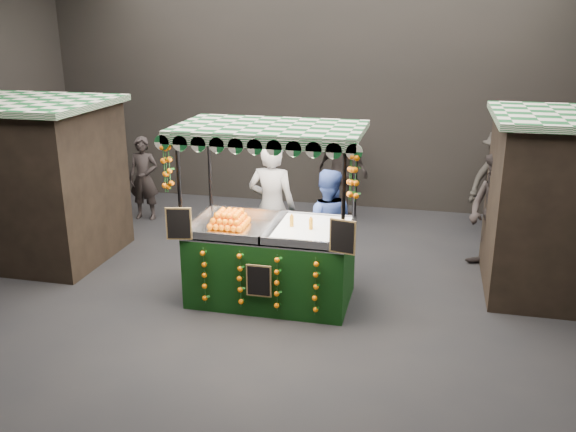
# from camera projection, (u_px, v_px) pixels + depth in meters

# --- Properties ---
(ground) EXTENTS (12.00, 12.00, 0.00)m
(ground) POSITION_uv_depth(u_px,v_px,m) (266.00, 306.00, 8.62)
(ground) COLOR black
(ground) RESTS_ON ground
(market_hall) EXTENTS (12.10, 10.10, 5.05)m
(market_hall) POSITION_uv_depth(u_px,v_px,m) (263.00, 57.00, 7.56)
(market_hall) COLOR black
(market_hall) RESTS_ON ground
(neighbour_stall_left) EXTENTS (3.00, 2.20, 2.60)m
(neighbour_stall_left) POSITION_uv_depth(u_px,v_px,m) (22.00, 179.00, 10.09)
(neighbour_stall_left) COLOR black
(neighbour_stall_left) RESTS_ON ground
(juice_stall) EXTENTS (2.58, 1.51, 2.49)m
(juice_stall) POSITION_uv_depth(u_px,v_px,m) (271.00, 249.00, 8.57)
(juice_stall) COLOR black
(juice_stall) RESTS_ON ground
(vendor_grey) EXTENTS (0.77, 0.52, 2.05)m
(vendor_grey) POSITION_uv_depth(u_px,v_px,m) (272.00, 207.00, 9.58)
(vendor_grey) COLOR slate
(vendor_grey) RESTS_ON ground
(vendor_blue) EXTENTS (0.91, 0.74, 1.73)m
(vendor_blue) POSITION_uv_depth(u_px,v_px,m) (326.00, 225.00, 9.25)
(vendor_blue) COLOR navy
(vendor_blue) RESTS_ON ground
(shopper_0) EXTENTS (0.62, 0.42, 1.64)m
(shopper_0) POSITION_uv_depth(u_px,v_px,m) (144.00, 178.00, 12.06)
(shopper_0) COLOR black
(shopper_0) RESTS_ON ground
(shopper_1) EXTENTS (1.16, 1.18, 1.91)m
(shopper_1) POSITION_uv_depth(u_px,v_px,m) (495.00, 214.00, 9.46)
(shopper_1) COLOR #292221
(shopper_1) RESTS_ON ground
(shopper_2) EXTENTS (1.22, 0.93, 1.92)m
(shopper_2) POSITION_uv_depth(u_px,v_px,m) (343.00, 171.00, 12.01)
(shopper_2) COLOR #2E2725
(shopper_2) RESTS_ON ground
(shopper_3) EXTENTS (1.42, 1.25, 1.91)m
(shopper_3) POSITION_uv_depth(u_px,v_px,m) (498.00, 181.00, 11.35)
(shopper_3) COLOR #2A2722
(shopper_3) RESTS_ON ground
(shopper_4) EXTENTS (0.89, 0.84, 1.53)m
(shopper_4) POSITION_uv_depth(u_px,v_px,m) (83.00, 181.00, 12.07)
(shopper_4) COLOR #2D2925
(shopper_4) RESTS_ON ground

